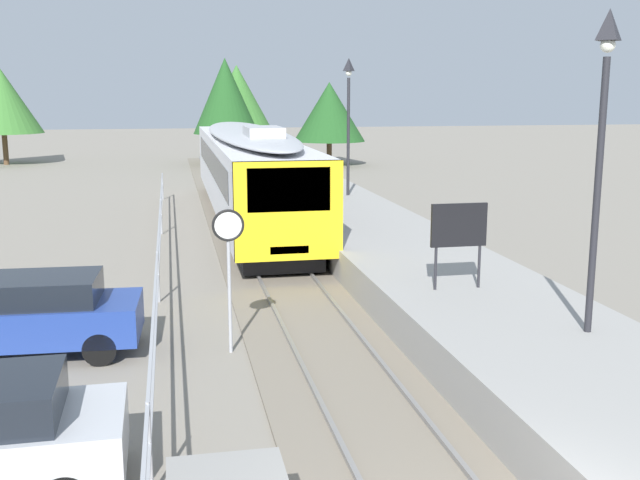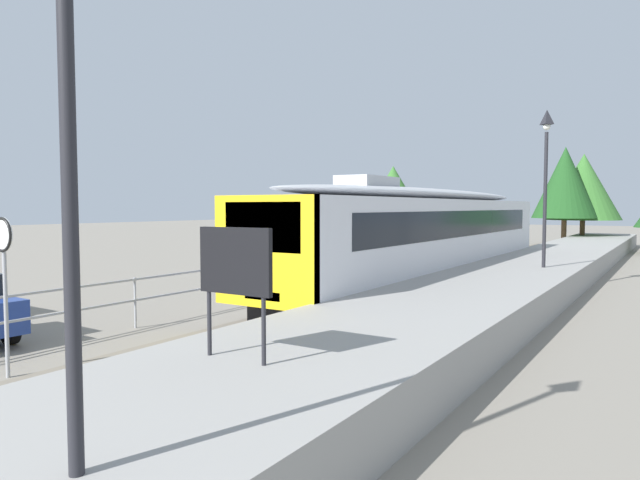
# 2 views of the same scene
# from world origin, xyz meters

# --- Properties ---
(ground_plane) EXTENTS (160.00, 160.00, 0.00)m
(ground_plane) POSITION_xyz_m (-3.00, 22.00, 0.00)
(ground_plane) COLOR gray
(track_rails) EXTENTS (3.20, 60.00, 0.14)m
(track_rails) POSITION_xyz_m (0.00, 22.00, 0.03)
(track_rails) COLOR slate
(track_rails) RESTS_ON ground
(commuter_train) EXTENTS (2.82, 20.36, 3.74)m
(commuter_train) POSITION_xyz_m (0.00, 22.90, 2.15)
(commuter_train) COLOR silver
(commuter_train) RESTS_ON track_rails
(station_platform) EXTENTS (3.90, 60.00, 0.90)m
(station_platform) POSITION_xyz_m (3.25, 22.00, 0.45)
(station_platform) COLOR #999691
(station_platform) RESTS_ON ground
(platform_lamp_near_end) EXTENTS (0.34, 0.34, 5.35)m
(platform_lamp_near_end) POSITION_xyz_m (4.01, 5.42, 4.62)
(platform_lamp_near_end) COLOR #232328
(platform_lamp_near_end) RESTS_ON station_platform
(platform_lamp_mid_platform) EXTENTS (0.34, 0.34, 5.35)m
(platform_lamp_mid_platform) POSITION_xyz_m (4.01, 23.25, 4.62)
(platform_lamp_mid_platform) COLOR #232328
(platform_lamp_mid_platform) RESTS_ON station_platform
(platform_notice_board) EXTENTS (1.20, 0.08, 1.80)m
(platform_notice_board) POSITION_xyz_m (2.88, 8.60, 2.19)
(platform_notice_board) COLOR #232328
(platform_notice_board) RESTS_ON station_platform
(speed_limit_sign) EXTENTS (0.61, 0.10, 2.81)m
(speed_limit_sign) POSITION_xyz_m (-1.90, 8.08, 2.12)
(speed_limit_sign) COLOR #9EA0A5
(speed_limit_sign) RESTS_ON ground
(carpark_fence) EXTENTS (0.06, 36.06, 1.25)m
(carpark_fence) POSITION_xyz_m (-3.30, 12.00, 0.91)
(carpark_fence) COLOR #9EA0A5
(carpark_fence) RESTS_ON ground
(parked_hatchback_blue) EXTENTS (4.08, 1.94, 1.53)m
(parked_hatchback_blue) POSITION_xyz_m (-5.54, 8.72, 0.79)
(parked_hatchback_blue) COLOR navy
(parked_hatchback_blue) RESTS_ON ground
(tree_behind_carpark) EXTENTS (5.32, 5.32, 6.66)m
(tree_behind_carpark) POSITION_xyz_m (-14.09, 49.77, 4.41)
(tree_behind_carpark) COLOR brown
(tree_behind_carpark) RESTS_ON ground
(tree_behind_station_far) EXTENTS (4.45, 4.45, 7.24)m
(tree_behind_station_far) POSITION_xyz_m (0.94, 46.34, 4.70)
(tree_behind_station_far) COLOR brown
(tree_behind_station_far) RESTS_ON ground
(tree_distant_left) EXTENTS (5.26, 5.26, 6.84)m
(tree_distant_left) POSITION_xyz_m (1.89, 48.28, 4.42)
(tree_distant_left) COLOR brown
(tree_distant_left) RESTS_ON ground
(tree_distant_centre) EXTENTS (4.87, 4.87, 5.63)m
(tree_distant_centre) POSITION_xyz_m (7.81, 44.74, 3.64)
(tree_distant_centre) COLOR brown
(tree_distant_centre) RESTS_ON ground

